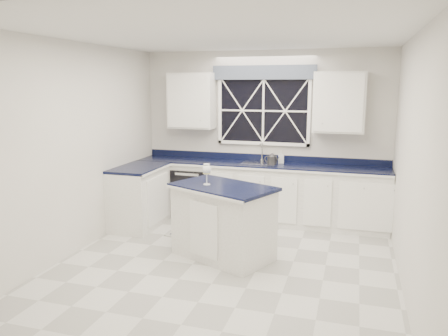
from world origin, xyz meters
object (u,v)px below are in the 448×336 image
(island, at_px, (223,221))
(soap_bottle, at_px, (281,157))
(wine_glass, at_px, (207,170))
(faucet, at_px, (262,152))
(dishwasher, at_px, (194,191))
(kettle, at_px, (272,159))

(island, distance_m, soap_bottle, 1.86)
(island, xyz_separation_m, wine_glass, (-0.21, -0.01, 0.64))
(faucet, bearing_deg, dishwasher, -169.98)
(kettle, bearing_deg, island, -90.21)
(dishwasher, relative_size, soap_bottle, 4.18)
(soap_bottle, bearing_deg, kettle, -145.34)
(dishwasher, xyz_separation_m, soap_bottle, (1.43, 0.11, 0.63))
(faucet, xyz_separation_m, soap_bottle, (0.33, -0.08, -0.06))
(wine_glass, bearing_deg, island, 3.76)
(faucet, bearing_deg, kettle, -40.45)
(island, bearing_deg, kettle, 103.44)
(kettle, height_order, soap_bottle, soap_bottle)
(dishwasher, bearing_deg, soap_bottle, 4.54)
(island, relative_size, kettle, 5.90)
(soap_bottle, bearing_deg, wine_glass, -110.42)
(faucet, relative_size, island, 0.21)
(faucet, bearing_deg, island, -93.38)
(soap_bottle, bearing_deg, faucet, 165.97)
(kettle, distance_m, wine_glass, 1.72)
(faucet, height_order, kettle, faucet)
(faucet, height_order, island, faucet)
(kettle, xyz_separation_m, soap_bottle, (0.13, 0.09, 0.02))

